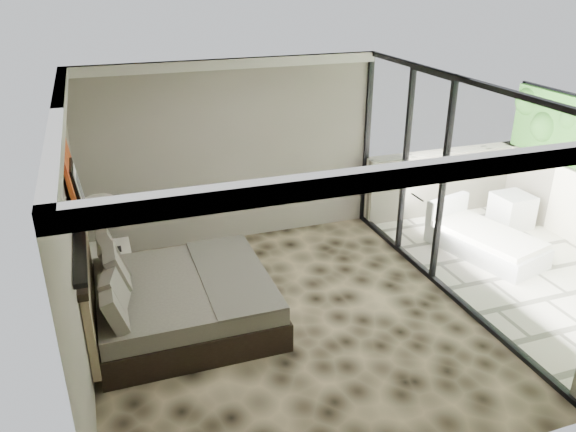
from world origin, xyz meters
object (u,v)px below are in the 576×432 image
object	(u,v)px
bed	(176,299)
table_lamp	(102,217)
lounger	(483,240)
ottoman	(512,210)
nightstand	(112,264)

from	to	relation	value
bed	table_lamp	world-z (taller)	table_lamp
lounger	table_lamp	bearing A→B (deg)	154.52
ottoman	bed	bearing A→B (deg)	-170.01
bed	nightstand	world-z (taller)	bed
bed	table_lamp	bearing A→B (deg)	117.98
nightstand	ottoman	bearing A→B (deg)	-22.10
nightstand	lounger	world-z (taller)	lounger
bed	nightstand	xyz separation A→B (m)	(-0.67, 1.30, -0.07)
bed	ottoman	bearing A→B (deg)	9.99
nightstand	ottoman	distance (m)	6.38
bed	ottoman	size ratio (longest dim) A/B	3.82
table_lamp	lounger	size ratio (longest dim) A/B	0.38
table_lamp	lounger	distance (m)	5.51
bed	lounger	size ratio (longest dim) A/B	1.15
ottoman	lounger	xyz separation A→B (m)	(-1.05, -0.66, -0.07)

